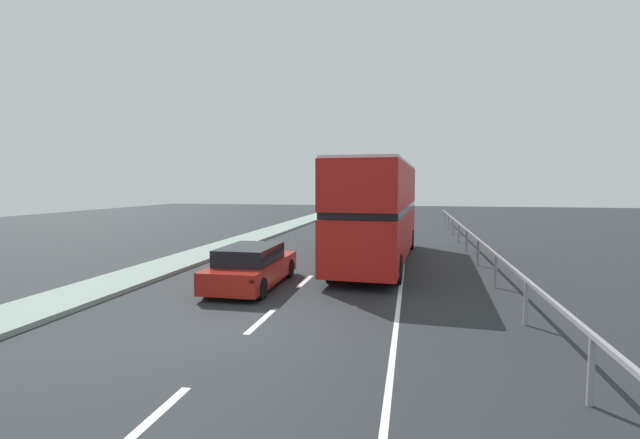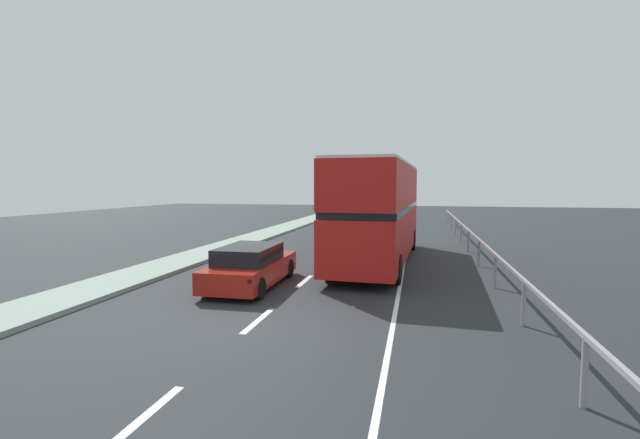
{
  "view_description": "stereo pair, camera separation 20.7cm",
  "coord_description": "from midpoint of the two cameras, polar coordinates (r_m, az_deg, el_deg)",
  "views": [
    {
      "loc": [
        3.54,
        -9.4,
        3.29
      ],
      "look_at": [
        0.08,
        6.82,
        1.96
      ],
      "focal_mm": 24.42,
      "sensor_mm": 36.0,
      "label": 1
    },
    {
      "loc": [
        3.74,
        -9.36,
        3.29
      ],
      "look_at": [
        0.08,
        6.82,
        1.96
      ],
      "focal_mm": 24.42,
      "sensor_mm": 36.0,
      "label": 2
    }
  ],
  "objects": [
    {
      "name": "lane_paint_markings",
      "position": [
        18.05,
        6.89,
        -5.95
      ],
      "size": [
        3.35,
        46.0,
        0.01
      ],
      "color": "silver",
      "rests_on": "ground"
    },
    {
      "name": "near_sidewalk_kerb",
      "position": [
        13.82,
        -33.22,
        -9.65
      ],
      "size": [
        2.1,
        80.0,
        0.14
      ],
      "primitive_type": "cube",
      "color": "gray",
      "rests_on": "ground"
    },
    {
      "name": "ground_plane",
      "position": [
        10.6,
        -8.97,
        -13.84
      ],
      "size": [
        75.4,
        120.0,
        0.1
      ],
      "primitive_type": "cube",
      "color": "#24272B"
    },
    {
      "name": "double_decker_bus_red",
      "position": [
        18.53,
        7.37,
        1.32
      ],
      "size": [
        3.03,
        11.18,
        4.19
      ],
      "rotation": [
        0.0,
        0.0,
        -0.05
      ],
      "color": "#B21914",
      "rests_on": "ground"
    },
    {
      "name": "hatchback_car_near",
      "position": [
        14.33,
        -9.34,
        -6.1
      ],
      "size": [
        1.89,
        4.55,
        1.34
      ],
      "rotation": [
        0.0,
        0.0,
        0.02
      ],
      "color": "maroon",
      "rests_on": "ground"
    },
    {
      "name": "bridge_side_railing",
      "position": [
        18.71,
        19.74,
        -3.01
      ],
      "size": [
        0.1,
        42.0,
        1.11
      ],
      "color": "gray",
      "rests_on": "ground"
    }
  ]
}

